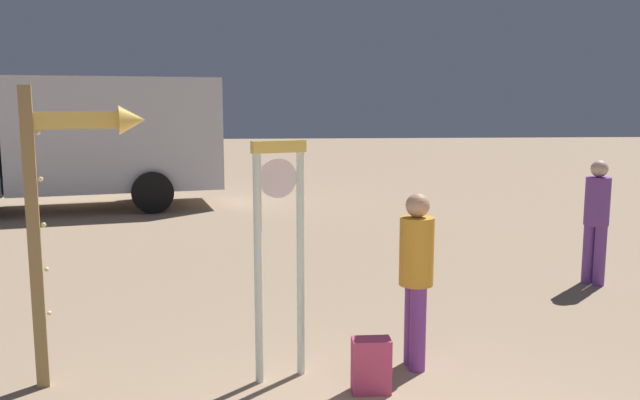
# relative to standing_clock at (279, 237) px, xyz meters

# --- Properties ---
(standing_clock) EXTENTS (0.47, 0.25, 2.08)m
(standing_clock) POSITION_rel_standing_clock_xyz_m (0.00, 0.00, 0.00)
(standing_clock) COLOR white
(standing_clock) RESTS_ON ground_plane
(arrow_sign) EXTENTS (0.99, 0.44, 2.54)m
(arrow_sign) POSITION_rel_standing_clock_xyz_m (-1.73, 0.07, 0.43)
(arrow_sign) COLOR #997A4A
(arrow_sign) RESTS_ON ground_plane
(person_near_clock) EXTENTS (0.31, 0.31, 1.61)m
(person_near_clock) POSITION_rel_standing_clock_xyz_m (1.22, 0.13, -0.36)
(person_near_clock) COLOR #7A3892
(person_near_clock) RESTS_ON ground_plane
(backpack) EXTENTS (0.32, 0.22, 0.46)m
(backpack) POSITION_rel_standing_clock_xyz_m (0.75, -0.35, -1.03)
(backpack) COLOR #C03D66
(backpack) RESTS_ON ground_plane
(person_distant) EXTENTS (0.32, 0.32, 1.65)m
(person_distant) POSITION_rel_standing_clock_xyz_m (4.20, 2.66, -0.34)
(person_distant) COLOR #734199
(person_distant) RESTS_ON ground_plane
(box_truck_near) EXTENTS (7.06, 3.73, 2.93)m
(box_truck_near) POSITION_rel_standing_clock_xyz_m (-4.30, 9.56, 0.33)
(box_truck_near) COLOR silver
(box_truck_near) RESTS_ON ground_plane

